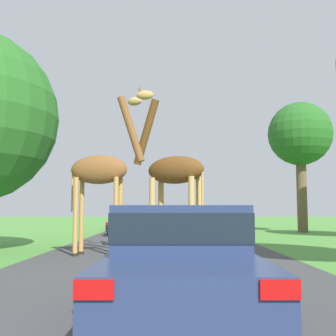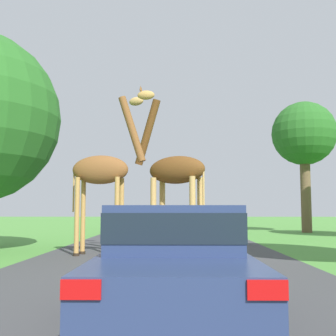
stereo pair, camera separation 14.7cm
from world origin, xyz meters
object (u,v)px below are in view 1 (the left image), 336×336
(car_lead_maroon, at_px, (180,258))
(car_queue_right, at_px, (183,225))
(car_far_ahead, at_px, (129,219))
(giraffe_companion, at_px, (104,172))
(car_queue_left, at_px, (128,223))
(tree_left_edge, at_px, (301,135))
(giraffe_near_road, at_px, (173,175))

(car_lead_maroon, height_order, car_queue_right, car_lead_maroon)
(car_lead_maroon, bearing_deg, car_far_ahead, 96.93)
(giraffe_companion, relative_size, car_far_ahead, 1.14)
(car_queue_left, height_order, tree_left_edge, tree_left_edge)
(car_lead_maroon, bearing_deg, car_queue_left, 97.63)
(car_lead_maroon, bearing_deg, giraffe_companion, 106.28)
(car_queue_right, bearing_deg, car_queue_left, 119.53)
(car_lead_maroon, distance_m, car_queue_right, 13.62)
(tree_left_edge, bearing_deg, giraffe_companion, -128.88)
(car_lead_maroon, xyz_separation_m, car_far_ahead, (-3.07, 25.28, -0.09))
(car_queue_right, distance_m, car_far_ahead, 12.20)
(giraffe_companion, distance_m, car_queue_left, 11.43)
(car_far_ahead, bearing_deg, tree_left_edge, -22.05)
(car_far_ahead, height_order, tree_left_edge, tree_left_edge)
(car_lead_maroon, xyz_separation_m, car_queue_left, (-2.54, 18.93, -0.16))
(giraffe_near_road, relative_size, car_queue_right, 1.21)
(tree_left_edge, bearing_deg, car_far_ahead, 157.95)
(giraffe_companion, relative_size, tree_left_edge, 0.66)
(car_lead_maroon, height_order, tree_left_edge, tree_left_edge)
(giraffe_near_road, xyz_separation_m, car_queue_right, (0.49, 5.63, -1.85))
(giraffe_near_road, relative_size, tree_left_edge, 0.67)
(car_queue_right, relative_size, car_queue_left, 0.98)
(car_queue_right, distance_m, tree_left_edge, 11.83)
(giraffe_near_road, xyz_separation_m, car_lead_maroon, (0.01, -7.98, -1.77))
(giraffe_near_road, bearing_deg, car_queue_left, 38.88)
(giraffe_near_road, height_order, car_queue_right, giraffe_near_road)
(car_queue_right, height_order, tree_left_edge, tree_left_edge)
(car_lead_maroon, distance_m, tree_left_edge, 22.91)
(giraffe_companion, distance_m, car_far_ahead, 17.74)
(car_far_ahead, relative_size, tree_left_edge, 0.58)
(car_queue_right, bearing_deg, car_lead_maroon, -92.00)
(car_lead_maroon, relative_size, car_far_ahead, 1.01)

